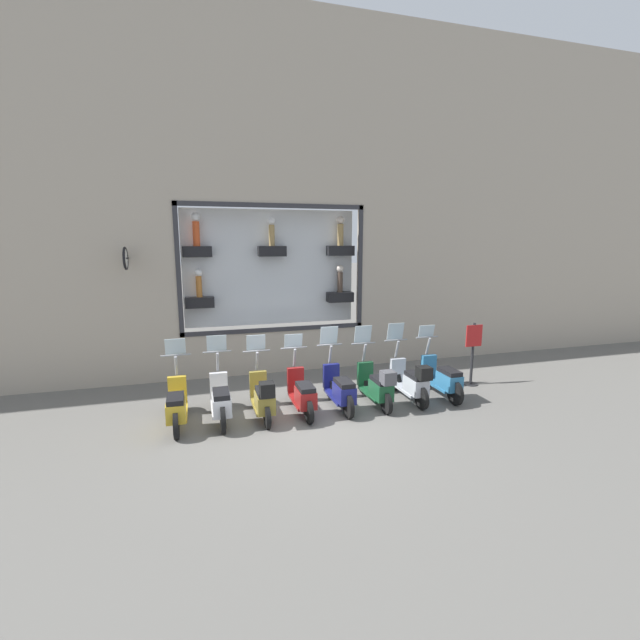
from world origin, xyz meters
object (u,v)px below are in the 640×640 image
(scooter_silver_1, at_px, (411,381))
(scooter_olive_5, at_px, (263,397))
(scooter_red_4, at_px, (302,394))
(scooter_teal_0, at_px, (442,379))
(scooter_white_6, at_px, (221,401))
(shop_sign_post, at_px, (473,352))
(scooter_green_2, at_px, (377,386))
(scooter_navy_3, at_px, (340,389))
(scooter_yellow_7, at_px, (177,406))

(scooter_silver_1, relative_size, scooter_olive_5, 1.01)
(scooter_silver_1, bearing_deg, scooter_red_4, 88.76)
(scooter_teal_0, bearing_deg, scooter_white_6, 89.98)
(scooter_teal_0, height_order, scooter_olive_5, scooter_olive_5)
(scooter_red_4, bearing_deg, shop_sign_post, -83.05)
(scooter_green_2, height_order, scooter_white_6, scooter_green_2)
(scooter_teal_0, relative_size, scooter_silver_1, 1.00)
(scooter_red_4, height_order, scooter_white_6, scooter_white_6)
(scooter_teal_0, relative_size, scooter_green_2, 1.01)
(scooter_red_4, bearing_deg, scooter_white_6, 89.74)
(scooter_teal_0, distance_m, scooter_green_2, 1.71)
(scooter_navy_3, height_order, scooter_olive_5, scooter_navy_3)
(scooter_red_4, bearing_deg, scooter_silver_1, -91.24)
(scooter_silver_1, xyz_separation_m, scooter_red_4, (0.06, 2.56, -0.05))
(scooter_olive_5, relative_size, scooter_yellow_7, 0.99)
(scooter_green_2, relative_size, scooter_red_4, 1.00)
(scooter_teal_0, height_order, scooter_navy_3, scooter_navy_3)
(scooter_green_2, relative_size, scooter_white_6, 0.99)
(scooter_yellow_7, bearing_deg, scooter_red_4, -90.11)
(shop_sign_post, bearing_deg, scooter_navy_3, 98.42)
(scooter_green_2, height_order, scooter_navy_3, scooter_navy_3)
(scooter_silver_1, relative_size, scooter_green_2, 1.01)
(scooter_navy_3, distance_m, shop_sign_post, 3.82)
(shop_sign_post, bearing_deg, scooter_green_2, 102.14)
(scooter_silver_1, distance_m, scooter_white_6, 4.26)
(scooter_olive_5, height_order, scooter_yellow_7, scooter_yellow_7)
(scooter_navy_3, height_order, scooter_white_6, scooter_navy_3)
(scooter_teal_0, xyz_separation_m, scooter_silver_1, (-0.06, 0.85, 0.03))
(scooter_white_6, bearing_deg, scooter_green_2, -91.18)
(scooter_olive_5, bearing_deg, scooter_yellow_7, 87.62)
(scooter_teal_0, bearing_deg, scooter_silver_1, 94.11)
(scooter_teal_0, relative_size, shop_sign_post, 1.12)
(scooter_green_2, relative_size, shop_sign_post, 1.11)
(scooter_silver_1, xyz_separation_m, scooter_green_2, (-0.01, 0.85, -0.01))
(scooter_navy_3, bearing_deg, scooter_olive_5, 92.41)
(scooter_green_2, height_order, shop_sign_post, scooter_green_2)
(scooter_teal_0, distance_m, scooter_yellow_7, 5.96)
(scooter_teal_0, bearing_deg, scooter_yellow_7, 90.01)
(scooter_yellow_7, distance_m, shop_sign_post, 7.19)
(scooter_navy_3, xyz_separation_m, scooter_red_4, (-0.01, 0.85, -0.01))
(scooter_red_4, relative_size, shop_sign_post, 1.11)
(scooter_green_2, height_order, scooter_red_4, scooter_green_2)
(scooter_silver_1, bearing_deg, scooter_navy_3, 87.95)
(scooter_yellow_7, relative_size, shop_sign_post, 1.12)
(scooter_olive_5, xyz_separation_m, scooter_white_6, (0.07, 0.85, -0.01))
(scooter_green_2, distance_m, scooter_olive_5, 2.56)
(scooter_silver_1, xyz_separation_m, shop_sign_post, (0.62, -2.05, 0.39))
(scooter_silver_1, height_order, shop_sign_post, scooter_silver_1)
(scooter_red_4, xyz_separation_m, shop_sign_post, (0.56, -4.60, 0.45))
(scooter_red_4, height_order, scooter_olive_5, scooter_olive_5)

